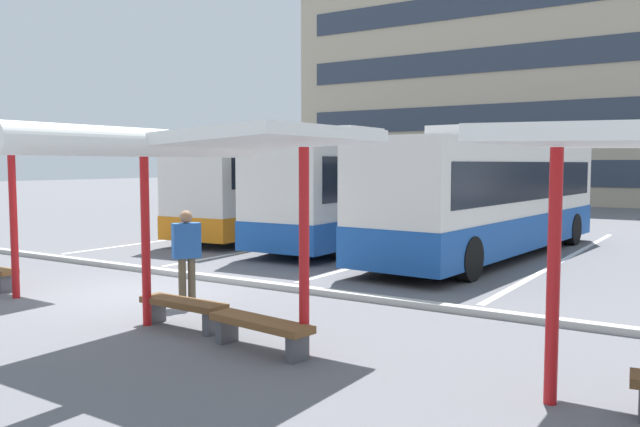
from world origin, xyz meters
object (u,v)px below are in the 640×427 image
(waiting_shelter_2, at_px, (204,147))
(coach_bus_0, at_px, (287,185))
(bench_3, at_px, (260,327))
(coach_bus_1, at_px, (366,191))
(waiting_passenger_0, at_px, (187,250))
(coach_bus_2, at_px, (490,198))
(bench_2, at_px, (183,307))

(waiting_shelter_2, bearing_deg, coach_bus_0, 121.39)
(waiting_shelter_2, bearing_deg, bench_3, 7.28)
(coach_bus_1, bearing_deg, waiting_passenger_0, -80.34)
(coach_bus_2, bearing_deg, bench_3, -88.08)
(coach_bus_2, height_order, bench_2, coach_bus_2)
(coach_bus_2, height_order, waiting_shelter_2, coach_bus_2)
(waiting_shelter_2, xyz_separation_m, waiting_passenger_0, (-2.10, 1.76, -1.80))
(coach_bus_1, xyz_separation_m, waiting_shelter_2, (3.78, -11.59, 1.11))
(coach_bus_1, bearing_deg, coach_bus_0, 165.35)
(waiting_passenger_0, bearing_deg, bench_2, -47.44)
(waiting_passenger_0, bearing_deg, coach_bus_1, 99.66)
(coach_bus_0, relative_size, bench_2, 7.08)
(coach_bus_2, relative_size, bench_2, 7.11)
(coach_bus_2, distance_m, waiting_passenger_0, 9.50)
(coach_bus_2, bearing_deg, coach_bus_1, 170.45)
(coach_bus_1, relative_size, waiting_shelter_2, 2.20)
(waiting_shelter_2, height_order, bench_2, waiting_shelter_2)
(coach_bus_0, distance_m, bench_3, 15.24)
(coach_bus_1, height_order, coach_bus_2, coach_bus_1)
(coach_bus_0, height_order, coach_bus_2, coach_bus_0)
(bench_3, bearing_deg, waiting_shelter_2, -172.72)
(coach_bus_2, distance_m, waiting_shelter_2, 10.94)
(coach_bus_1, distance_m, bench_3, 12.47)
(coach_bus_0, distance_m, waiting_shelter_2, 14.82)
(bench_3, bearing_deg, waiting_passenger_0, 151.33)
(coach_bus_0, bearing_deg, coach_bus_2, -12.01)
(coach_bus_0, height_order, bench_3, coach_bus_0)
(waiting_passenger_0, bearing_deg, bench_3, -28.67)
(bench_2, bearing_deg, coach_bus_0, 119.19)
(coach_bus_1, xyz_separation_m, bench_3, (4.68, -11.48, -1.37))
(bench_3, xyz_separation_m, waiting_passenger_0, (-3.00, 1.64, 0.67))
(coach_bus_0, distance_m, bench_2, 14.02)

